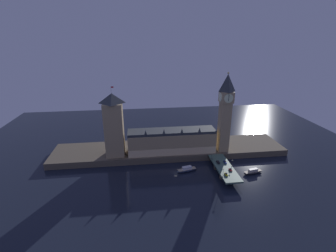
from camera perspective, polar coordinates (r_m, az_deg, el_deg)
name	(u,v)px	position (r m, az deg, el deg)	size (l,w,h in m)	color
ground_plane	(176,173)	(205.53, 1.87, -10.97)	(400.00, 400.00, 0.00)	black
embankment	(170,150)	(238.18, 0.42, -5.58)	(220.00, 42.00, 5.84)	brown
parliament_hall	(172,141)	(224.23, 0.87, -3.49)	(79.43, 18.61, 25.35)	tan
clock_tower	(225,111)	(222.87, 13.27, 3.45)	(11.34, 11.45, 72.66)	tan
victoria_tower	(114,125)	(216.78, -12.57, 0.23)	(16.24, 16.24, 62.43)	tan
bridge	(224,168)	(208.36, 13.03, -9.67)	(13.74, 46.00, 5.90)	#476656
car_northbound_lead	(218,162)	(212.19, 11.65, -8.29)	(2.12, 4.62, 1.57)	black
car_northbound_trail	(226,174)	(196.25, 13.46, -10.93)	(1.95, 3.87, 1.59)	yellow
car_southbound_lead	(230,169)	(203.57, 14.44, -9.85)	(1.98, 3.88, 1.43)	red
car_southbound_trail	(225,162)	(213.77, 13.24, -8.20)	(1.84, 4.42, 1.54)	navy
pedestrian_near_rail	(221,171)	(198.55, 12.21, -10.37)	(0.38, 0.38, 1.75)	black
pedestrian_far_rail	(212,159)	(216.30, 10.38, -7.55)	(0.38, 0.38, 1.86)	black
street_lamp_near	(223,172)	(191.39, 12.81, -10.40)	(1.34, 0.60, 7.30)	#2D3333
street_lamp_mid	(232,162)	(208.04, 14.83, -8.22)	(1.34, 0.60, 6.08)	#2D3333
street_lamp_far	(212,155)	(216.18, 10.21, -6.73)	(1.34, 0.60, 6.01)	#2D3333
boat_upstream	(187,170)	(207.62, 4.45, -10.15)	(18.25, 8.79, 4.53)	#1E2842
boat_downstream	(253,172)	(216.10, 19.28, -10.08)	(18.09, 7.93, 4.13)	#28282D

